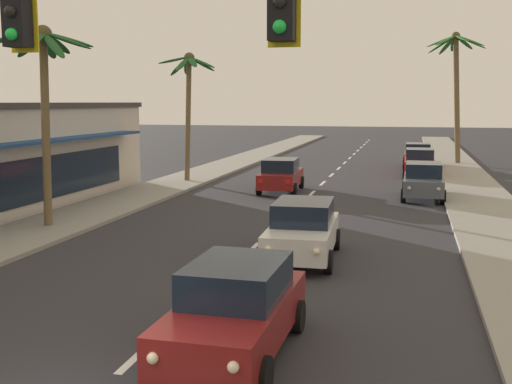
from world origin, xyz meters
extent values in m
cube|color=gray|center=(7.80, 20.00, 0.07)|extent=(3.20, 110.00, 0.14)
cube|color=gray|center=(-7.80, 20.00, 0.07)|extent=(3.20, 110.00, 0.14)
cube|color=silver|center=(0.00, 2.53, 0.00)|extent=(0.16, 2.00, 0.01)
cube|color=silver|center=(0.00, 6.63, 0.00)|extent=(0.16, 2.00, 0.01)
cube|color=silver|center=(0.00, 10.74, 0.00)|extent=(0.16, 2.00, 0.01)
cube|color=silver|center=(0.00, 14.85, 0.00)|extent=(0.16, 2.00, 0.01)
cube|color=silver|center=(0.00, 18.95, 0.00)|extent=(0.16, 2.00, 0.01)
cube|color=silver|center=(0.00, 23.06, 0.00)|extent=(0.16, 2.00, 0.01)
cube|color=silver|center=(0.00, 27.16, 0.00)|extent=(0.16, 2.00, 0.01)
cube|color=silver|center=(0.00, 31.27, 0.00)|extent=(0.16, 2.00, 0.01)
cube|color=silver|center=(0.00, 35.37, 0.00)|extent=(0.16, 2.00, 0.01)
cube|color=silver|center=(0.00, 39.48, 0.00)|extent=(0.16, 2.00, 0.01)
cube|color=silver|center=(0.00, 43.58, 0.00)|extent=(0.16, 2.00, 0.01)
cube|color=silver|center=(0.00, 47.69, 0.00)|extent=(0.16, 2.00, 0.01)
cube|color=silver|center=(0.00, 51.80, 0.00)|extent=(0.16, 2.00, 0.01)
cube|color=silver|center=(0.00, 55.90, 0.00)|extent=(0.16, 2.00, 0.01)
cube|color=silver|center=(0.00, 60.01, 0.00)|extent=(0.16, 2.00, 0.01)
cube|color=silver|center=(0.00, 64.11, 0.00)|extent=(0.16, 2.00, 0.01)
cube|color=silver|center=(0.00, 68.22, 0.00)|extent=(0.16, 2.00, 0.01)
cube|color=black|center=(3.02, 0.24, 5.70)|extent=(0.32, 0.26, 0.92)
sphere|color=black|center=(3.02, 0.10, 5.70)|extent=(0.17, 0.17, 0.17)
sphere|color=#1EE54C|center=(3.02, 0.10, 5.40)|extent=(0.17, 0.17, 0.17)
cube|color=yellow|center=(3.02, 0.40, 5.70)|extent=(0.42, 0.03, 1.04)
cube|color=black|center=(-0.67, 0.24, 5.70)|extent=(0.32, 0.26, 0.92)
sphere|color=black|center=(-0.67, 0.10, 5.70)|extent=(0.17, 0.17, 0.17)
sphere|color=#1EE54C|center=(-0.67, 0.10, 5.40)|extent=(0.17, 0.17, 0.17)
cube|color=yellow|center=(-0.67, 0.40, 5.70)|extent=(0.42, 0.03, 1.04)
cube|color=maroon|center=(1.69, 2.78, 0.68)|extent=(1.84, 4.33, 0.72)
cube|color=black|center=(1.69, 2.93, 1.36)|extent=(1.64, 2.23, 0.64)
cylinder|color=black|center=(2.53, 1.35, 0.32)|extent=(0.23, 0.64, 0.64)
cylinder|color=black|center=(0.80, 1.38, 0.32)|extent=(0.23, 0.64, 0.64)
cylinder|color=black|center=(2.58, 4.18, 0.32)|extent=(0.23, 0.64, 0.64)
cylinder|color=black|center=(0.85, 4.21, 0.32)|extent=(0.23, 0.64, 0.64)
sphere|color=#F9EFC6|center=(2.27, 0.60, 0.76)|extent=(0.18, 0.18, 0.18)
sphere|color=#F9EFC6|center=(1.03, 0.62, 0.76)|extent=(0.18, 0.18, 0.18)
cube|color=red|center=(2.39, 4.93, 0.78)|extent=(0.24, 0.06, 0.20)
cube|color=red|center=(1.07, 4.95, 0.78)|extent=(0.24, 0.06, 0.20)
cube|color=silver|center=(1.71, 9.96, 0.68)|extent=(1.93, 4.37, 0.72)
cube|color=black|center=(1.71, 10.11, 1.36)|extent=(1.69, 2.26, 0.64)
cylinder|color=black|center=(2.63, 8.58, 0.32)|extent=(0.25, 0.65, 0.64)
cylinder|color=black|center=(0.91, 8.51, 0.32)|extent=(0.25, 0.65, 0.64)
cylinder|color=black|center=(2.52, 11.41, 0.32)|extent=(0.25, 0.65, 0.64)
cylinder|color=black|center=(0.80, 11.34, 0.32)|extent=(0.25, 0.65, 0.64)
sphere|color=#F9EFC6|center=(2.42, 7.82, 0.76)|extent=(0.18, 0.18, 0.18)
sphere|color=#F9EFC6|center=(1.18, 7.77, 0.76)|extent=(0.18, 0.18, 0.18)
cube|color=red|center=(2.29, 12.15, 0.78)|extent=(0.24, 0.07, 0.20)
cube|color=red|center=(0.97, 12.09, 0.78)|extent=(0.24, 0.07, 0.20)
cube|color=maroon|center=(-1.61, 23.38, 0.68)|extent=(1.95, 4.37, 0.72)
cube|color=black|center=(-1.60, 23.23, 1.36)|extent=(1.70, 2.27, 0.64)
cylinder|color=black|center=(-2.53, 24.76, 0.32)|extent=(0.25, 0.65, 0.64)
cylinder|color=black|center=(-0.81, 24.84, 0.32)|extent=(0.25, 0.65, 0.64)
cylinder|color=black|center=(-2.41, 21.93, 0.32)|extent=(0.25, 0.65, 0.64)
cylinder|color=black|center=(-0.69, 22.00, 0.32)|extent=(0.25, 0.65, 0.64)
sphere|color=#B2B2AD|center=(-2.33, 25.52, 0.76)|extent=(0.18, 0.18, 0.18)
sphere|color=#B2B2AD|center=(-1.09, 25.58, 0.76)|extent=(0.18, 0.18, 0.18)
cube|color=red|center=(-2.17, 21.20, 0.78)|extent=(0.24, 0.07, 0.20)
cube|color=red|center=(-0.86, 21.25, 0.78)|extent=(0.24, 0.07, 0.20)
cube|color=#4C515B|center=(5.32, 22.63, 0.68)|extent=(1.81, 4.32, 0.72)
cube|color=black|center=(5.32, 22.78, 1.36)|extent=(1.62, 2.22, 0.64)
cylinder|color=black|center=(6.16, 21.21, 0.32)|extent=(0.23, 0.64, 0.64)
cylinder|color=black|center=(4.44, 21.23, 0.32)|extent=(0.23, 0.64, 0.64)
cylinder|color=black|center=(6.19, 24.04, 0.32)|extent=(0.23, 0.64, 0.64)
cylinder|color=black|center=(4.47, 24.06, 0.32)|extent=(0.23, 0.64, 0.64)
sphere|color=#B2B2AD|center=(5.91, 20.46, 0.76)|extent=(0.18, 0.18, 0.18)
sphere|color=#B2B2AD|center=(4.67, 20.47, 0.76)|extent=(0.18, 0.18, 0.18)
cube|color=red|center=(6.00, 24.79, 0.78)|extent=(0.24, 0.06, 0.20)
cube|color=red|center=(4.68, 24.80, 0.78)|extent=(0.24, 0.06, 0.20)
cube|color=red|center=(5.22, 37.01, 0.68)|extent=(1.76, 4.30, 0.72)
cube|color=black|center=(5.22, 37.16, 1.36)|extent=(1.60, 2.20, 0.64)
cylinder|color=black|center=(6.08, 35.59, 0.32)|extent=(0.22, 0.64, 0.64)
cylinder|color=black|center=(4.36, 35.59, 0.32)|extent=(0.22, 0.64, 0.64)
cylinder|color=black|center=(6.09, 38.43, 0.32)|extent=(0.22, 0.64, 0.64)
cylinder|color=black|center=(4.36, 38.43, 0.32)|extent=(0.22, 0.64, 0.64)
sphere|color=#B2B2AD|center=(5.84, 34.84, 0.76)|extent=(0.18, 0.18, 0.18)
sphere|color=#B2B2AD|center=(4.60, 34.84, 0.76)|extent=(0.18, 0.18, 0.18)
cube|color=red|center=(5.88, 39.17, 0.78)|extent=(0.24, 0.06, 0.20)
cube|color=red|center=(4.56, 39.17, 0.78)|extent=(0.24, 0.06, 0.20)
cube|color=red|center=(5.27, 31.78, 0.68)|extent=(1.78, 4.31, 0.72)
cube|color=black|center=(5.27, 31.93, 1.36)|extent=(1.61, 2.21, 0.64)
cylinder|color=black|center=(6.14, 30.37, 0.32)|extent=(0.22, 0.64, 0.64)
cylinder|color=black|center=(4.41, 30.36, 0.32)|extent=(0.22, 0.64, 0.64)
cylinder|color=black|center=(6.12, 33.20, 0.32)|extent=(0.22, 0.64, 0.64)
cylinder|color=black|center=(4.40, 33.19, 0.32)|extent=(0.22, 0.64, 0.64)
sphere|color=#B2B2AD|center=(5.90, 29.61, 0.76)|extent=(0.18, 0.18, 0.18)
sphere|color=#B2B2AD|center=(4.66, 29.61, 0.76)|extent=(0.18, 0.18, 0.18)
cube|color=red|center=(5.92, 33.94, 0.78)|extent=(0.24, 0.06, 0.20)
cube|color=red|center=(4.60, 33.94, 0.78)|extent=(0.24, 0.06, 0.20)
cylinder|color=brown|center=(-7.75, 12.14, 3.38)|extent=(0.43, 0.29, 6.76)
ellipsoid|color=#1E5123|center=(-6.87, 12.30, 6.57)|extent=(1.74, 0.73, 0.69)
ellipsoid|color=#1E5123|center=(-6.99, 12.62, 6.63)|extent=(1.64, 1.31, 0.58)
ellipsoid|color=#1E5123|center=(-7.67, 12.95, 6.55)|extent=(0.42, 1.69, 0.74)
ellipsoid|color=#1E5123|center=(-7.93, 12.87, 6.46)|extent=(0.91, 1.66, 0.91)
ellipsoid|color=#1E5123|center=(-8.39, 12.45, 6.46)|extent=(1.64, 1.02, 0.90)
ellipsoid|color=#1E5123|center=(-8.50, 11.91, 6.67)|extent=(1.77, 0.85, 0.50)
ellipsoid|color=#1E5123|center=(-8.14, 11.43, 6.66)|extent=(1.29, 1.66, 0.51)
ellipsoid|color=#1E5123|center=(-7.51, 11.36, 6.51)|extent=(0.74, 1.70, 0.81)
ellipsoid|color=#1E5123|center=(-7.07, 11.73, 6.38)|extent=(1.50, 1.19, 1.06)
sphere|color=#4C4223|center=(-7.68, 12.14, 6.80)|extent=(0.60, 0.60, 0.60)
cylinder|color=brown|center=(-7.36, 25.70, 3.41)|extent=(0.52, 0.28, 6.84)
ellipsoid|color=#1E5123|center=(-6.46, 25.54, 6.62)|extent=(1.70, 0.73, 0.75)
ellipsoid|color=#1E5123|center=(-6.69, 26.26, 6.57)|extent=(1.42, 1.44, 0.84)
ellipsoid|color=#1E5123|center=(-7.57, 26.37, 6.50)|extent=(1.04, 1.58, 0.99)
ellipsoid|color=#1E5123|center=(-7.89, 25.99, 6.44)|extent=(1.54, 0.97, 1.09)
ellipsoid|color=#1E5123|center=(-8.03, 25.40, 6.75)|extent=(1.74, 0.99, 0.50)
ellipsoid|color=#1E5123|center=(-7.32, 24.95, 6.53)|extent=(0.57, 1.62, 0.93)
ellipsoid|color=#1E5123|center=(-6.82, 25.02, 6.62)|extent=(1.20, 1.62, 0.75)
sphere|color=#4C4223|center=(-7.24, 25.70, 6.88)|extent=(0.60, 0.60, 0.60)
cylinder|color=brown|center=(7.83, 39.95, 4.52)|extent=(0.89, 0.38, 9.05)
ellipsoid|color=#2D702D|center=(8.59, 39.84, 8.66)|extent=(2.15, 0.61, 1.10)
ellipsoid|color=#2D702D|center=(8.21, 40.78, 8.71)|extent=(1.63, 1.96, 0.99)
ellipsoid|color=#2D702D|center=(7.52, 40.98, 8.67)|extent=(0.50, 2.14, 1.08)
ellipsoid|color=#2D702D|center=(7.06, 40.77, 8.55)|extent=(1.40, 1.92, 1.31)
ellipsoid|color=#2D702D|center=(6.64, 40.23, 8.55)|extent=(2.04, 0.96, 1.31)
ellipsoid|color=#2D702D|center=(6.58, 39.58, 8.73)|extent=(2.17, 1.12, 0.96)
ellipsoid|color=#2D702D|center=(6.87, 39.15, 8.74)|extent=(1.74, 1.90, 0.94)
ellipsoid|color=#2D702D|center=(7.90, 38.90, 8.85)|extent=(1.05, 2.25, 0.72)
ellipsoid|color=#2D702D|center=(8.50, 39.45, 8.72)|extent=(2.09, 1.38, 0.98)
sphere|color=#4C4223|center=(7.57, 39.95, 9.09)|extent=(0.60, 0.60, 0.60)
camera|label=1|loc=(4.59, -7.61, 4.50)|focal=44.29mm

